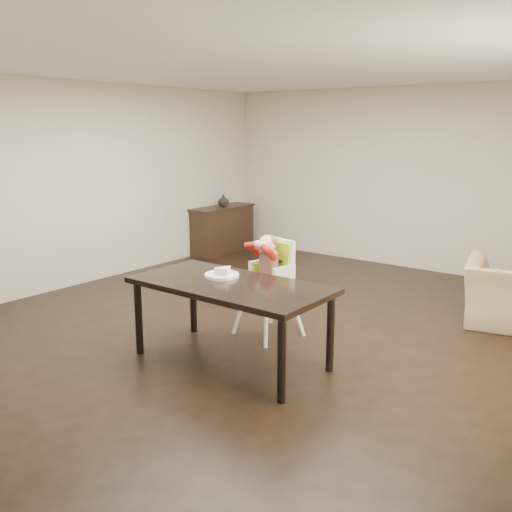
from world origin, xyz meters
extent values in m
plane|color=black|center=(0.00, 0.00, 0.00)|extent=(7.00, 7.00, 0.00)
cube|color=#BEB49E|center=(0.00, 3.50, 1.35)|extent=(6.00, 0.02, 2.70)
cube|color=#BEB49E|center=(-3.00, 0.00, 1.35)|extent=(0.02, 7.00, 2.70)
cube|color=white|center=(0.00, 0.00, 2.70)|extent=(6.00, 7.00, 0.02)
cube|color=black|center=(0.36, -0.93, 0.72)|extent=(1.80, 0.90, 0.05)
cylinder|color=black|center=(-0.46, -1.30, 0.35)|extent=(0.07, 0.07, 0.70)
cylinder|color=black|center=(1.18, -1.30, 0.35)|extent=(0.07, 0.07, 0.70)
cylinder|color=black|center=(-0.46, -0.56, 0.35)|extent=(0.07, 0.07, 0.70)
cylinder|color=black|center=(1.18, -0.56, 0.35)|extent=(0.07, 0.07, 0.70)
cylinder|color=white|center=(-0.02, -0.31, 0.28)|extent=(0.05, 0.05, 0.56)
cylinder|color=white|center=(0.36, -0.40, 0.28)|extent=(0.05, 0.05, 0.56)
cylinder|color=white|center=(0.07, 0.08, 0.28)|extent=(0.05, 0.05, 0.56)
cylinder|color=white|center=(0.45, -0.01, 0.28)|extent=(0.05, 0.05, 0.56)
cube|color=white|center=(0.22, -0.16, 0.56)|extent=(0.47, 0.44, 0.05)
cube|color=#9FD41B|center=(0.22, -0.16, 0.59)|extent=(0.38, 0.36, 0.03)
cube|color=white|center=(0.25, -0.01, 0.79)|extent=(0.40, 0.14, 0.42)
cube|color=#9FD41B|center=(0.24, -0.04, 0.78)|extent=(0.33, 0.10, 0.38)
cube|color=black|center=(0.16, -0.10, 0.78)|extent=(0.07, 0.18, 0.02)
cube|color=black|center=(0.29, -0.13, 0.78)|extent=(0.07, 0.18, 0.02)
cylinder|color=#9F1E12|center=(0.22, -0.16, 0.74)|extent=(0.28, 0.28, 0.27)
sphere|color=beige|center=(0.21, -0.18, 0.96)|extent=(0.22, 0.22, 0.18)
ellipsoid|color=brown|center=(0.22, -0.16, 0.98)|extent=(0.22, 0.21, 0.14)
sphere|color=beige|center=(0.16, -0.27, 0.97)|extent=(0.10, 0.10, 0.08)
sphere|color=beige|center=(0.22, -0.28, 0.97)|extent=(0.10, 0.10, 0.08)
cylinder|color=white|center=(0.16, -0.82, 0.76)|extent=(0.42, 0.42, 0.02)
torus|color=white|center=(0.16, -0.82, 0.78)|extent=(0.42, 0.42, 0.02)
cube|color=black|center=(-2.78, 2.59, 0.38)|extent=(0.40, 1.20, 0.76)
cube|color=black|center=(-2.78, 2.59, 0.78)|extent=(0.44, 1.26, 0.03)
imported|color=#99999E|center=(-2.78, 2.62, 0.89)|extent=(0.26, 0.26, 0.19)
camera|label=1|loc=(3.51, -4.67, 2.10)|focal=40.00mm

